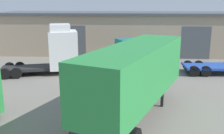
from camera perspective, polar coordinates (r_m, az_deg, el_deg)
The scene contains 5 objects.
ground_plane at distance 16.20m, azimuth 4.92°, elevation -8.52°, with size 60.00×60.00×0.00m, color slate.
warehouse_building at distance 32.31m, azimuth 4.49°, elevation 7.44°, with size 31.72×6.79×4.96m.
tractor_unit_white at distance 23.50m, azimuth -11.66°, elevation 3.53°, with size 6.90×4.16×4.31m.
container_trailer_green at distance 13.50m, azimuth 5.07°, elevation -1.64°, with size 5.89×9.64×4.05m.
delivery_van_teal at distance 23.94m, azimuth 5.16°, elevation 2.64°, with size 4.20×5.48×2.75m.
Camera 1 is at (-0.38, -14.95, 6.22)m, focal length 42.00 mm.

